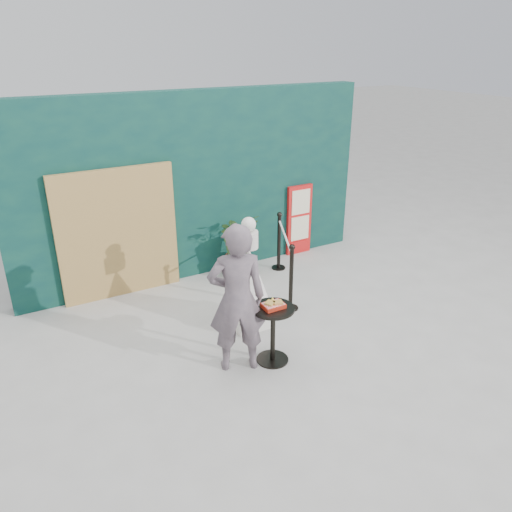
{
  "coord_description": "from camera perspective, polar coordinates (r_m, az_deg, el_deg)",
  "views": [
    {
      "loc": [
        -3.03,
        -4.18,
        3.69
      ],
      "look_at": [
        0.0,
        1.2,
        1.0
      ],
      "focal_mm": 35.0,
      "sensor_mm": 36.0,
      "label": 1
    }
  ],
  "objects": [
    {
      "name": "planter",
      "position": [
        8.22,
        -2.05,
        1.76
      ],
      "size": [
        0.65,
        0.56,
        1.11
      ],
      "color": "brown",
      "rests_on": "ground"
    },
    {
      "name": "stanchion_barrier",
      "position": [
        7.91,
        3.28,
        -0.32
      ],
      "size": [
        0.84,
        1.54,
        1.03
      ],
      "color": "black",
      "rests_on": "ground"
    },
    {
      "name": "back_wall",
      "position": [
        8.23,
        -6.75,
        7.94
      ],
      "size": [
        6.0,
        0.3,
        3.0
      ],
      "primitive_type": "cube",
      "color": "#0A2C2D",
      "rests_on": "ground"
    },
    {
      "name": "statue",
      "position": [
        6.8,
        -0.81,
        -3.05
      ],
      "size": [
        0.62,
        0.62,
        1.59
      ],
      "color": "white",
      "rests_on": "ground"
    },
    {
      "name": "woman",
      "position": [
        5.79,
        -2.2,
        -4.94
      ],
      "size": [
        0.79,
        0.65,
        1.86
      ],
      "primitive_type": "imported",
      "rotation": [
        0.0,
        0.0,
        2.8
      ],
      "color": "slate",
      "rests_on": "ground"
    },
    {
      "name": "menu_board",
      "position": [
        9.19,
        4.97,
        4.13
      ],
      "size": [
        0.5,
        0.07,
        1.3
      ],
      "color": "red",
      "rests_on": "ground"
    },
    {
      "name": "food_basket",
      "position": [
        5.97,
        1.99,
        -5.58
      ],
      "size": [
        0.26,
        0.19,
        0.11
      ],
      "color": "#B02512",
      "rests_on": "cafe_table"
    },
    {
      "name": "cafe_table",
      "position": [
        6.11,
        1.95,
        -7.97
      ],
      "size": [
        0.52,
        0.52,
        0.75
      ],
      "color": "black",
      "rests_on": "ground"
    },
    {
      "name": "ground",
      "position": [
        6.34,
        5.45,
        -12.14
      ],
      "size": [
        60.0,
        60.0,
        0.0
      ],
      "primitive_type": "plane",
      "color": "#ADAAA5",
      "rests_on": "ground"
    },
    {
      "name": "bamboo_fence",
      "position": [
        7.78,
        -15.47,
        2.43
      ],
      "size": [
        1.8,
        0.08,
        2.0
      ],
      "primitive_type": "cube",
      "color": "tan",
      "rests_on": "ground"
    }
  ]
}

